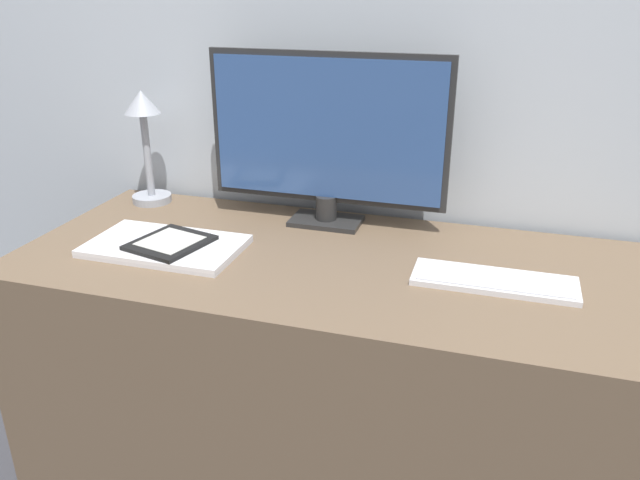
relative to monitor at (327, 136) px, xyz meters
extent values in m
cube|color=#B2BCC6|center=(0.09, 0.14, 0.24)|extent=(3.60, 0.05, 2.40)
cube|color=brown|center=(0.09, -0.21, -0.59)|extent=(1.44, 0.60, 0.74)
cube|color=#262626|center=(0.00, 0.00, -0.22)|extent=(0.18, 0.11, 0.01)
cylinder|color=#262626|center=(0.00, 0.00, -0.18)|extent=(0.05, 0.05, 0.06)
cube|color=#262626|center=(0.00, 0.00, 0.02)|extent=(0.59, 0.01, 0.36)
cube|color=#2D4C84|center=(0.00, -0.01, 0.02)|extent=(0.56, 0.01, 0.33)
cube|color=silver|center=(0.42, -0.23, -0.22)|extent=(0.33, 0.12, 0.01)
cube|color=#B7B7BC|center=(0.42, -0.23, -0.21)|extent=(0.30, 0.10, 0.00)
cube|color=silver|center=(-0.30, -0.27, -0.22)|extent=(0.35, 0.21, 0.01)
cube|color=silver|center=(-0.30, -0.27, -0.21)|extent=(0.35, 0.21, 0.01)
cube|color=black|center=(-0.29, -0.28, -0.20)|extent=(0.18, 0.19, 0.01)
cube|color=beige|center=(-0.29, -0.28, -0.20)|extent=(0.14, 0.14, 0.00)
cylinder|color=#999EA8|center=(-0.51, 0.02, -0.21)|extent=(0.11, 0.11, 0.02)
cylinder|color=#999EA8|center=(-0.51, 0.02, -0.09)|extent=(0.02, 0.02, 0.23)
cone|color=#999EA8|center=(-0.51, 0.02, 0.05)|extent=(0.10, 0.10, 0.06)
camera|label=1|loc=(0.42, -1.42, 0.35)|focal=35.00mm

